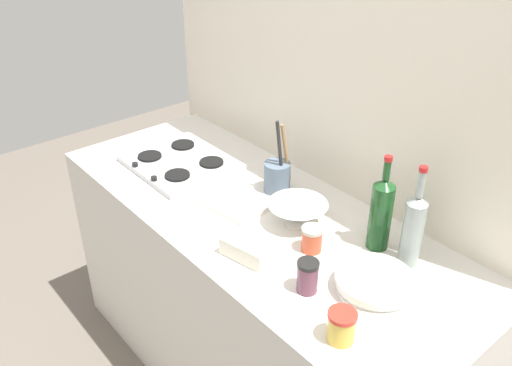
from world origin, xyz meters
TOP-DOWN VIEW (x-y plane):
  - counter_block at (0.00, 0.00)m, footprint 1.80×0.70m
  - backsplash_panel at (0.00, 0.38)m, footprint 1.90×0.06m
  - stovetop_hob at (-0.48, -0.02)m, footprint 0.43×0.38m
  - plate_stack at (0.56, -0.01)m, footprint 0.24×0.24m
  - wine_bottle_leftmost at (0.42, 0.17)m, footprint 0.07×0.07m
  - wine_bottle_mid_left at (0.54, 0.18)m, footprint 0.07×0.07m
  - mixing_bowl at (0.16, 0.06)m, footprint 0.21×0.21m
  - butter_dish at (0.19, -0.19)m, footprint 0.18×0.13m
  - utensil_crock at (-0.06, 0.16)m, footprint 0.10×0.10m
  - condiment_jar_front at (0.30, -0.01)m, footprint 0.07×0.07m
  - condiment_jar_rear at (0.63, -0.23)m, footprint 0.08×0.08m
  - condiment_jar_spare at (0.43, -0.16)m, footprint 0.07×0.07m
  - cutting_board at (-0.08, -0.04)m, footprint 0.25×0.19m

SIDE VIEW (x-z plane):
  - counter_block at x=0.00m, z-range 0.00..0.90m
  - cutting_board at x=-0.08m, z-range 0.90..0.92m
  - stovetop_hob at x=-0.48m, z-range 0.89..0.93m
  - plate_stack at x=0.56m, z-range 0.90..0.95m
  - butter_dish at x=0.19m, z-range 0.90..0.96m
  - condiment_jar_front at x=0.30m, z-range 0.90..0.99m
  - mixing_bowl at x=0.16m, z-range 0.90..0.99m
  - condiment_jar_rear at x=0.63m, z-range 0.90..0.99m
  - condiment_jar_spare at x=0.43m, z-range 0.90..1.01m
  - utensil_crock at x=-0.06m, z-range 0.82..1.12m
  - wine_bottle_mid_left at x=0.54m, z-range 0.86..1.21m
  - wine_bottle_leftmost at x=0.42m, z-range 0.86..1.20m
  - backsplash_panel at x=0.00m, z-range 0.00..2.30m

